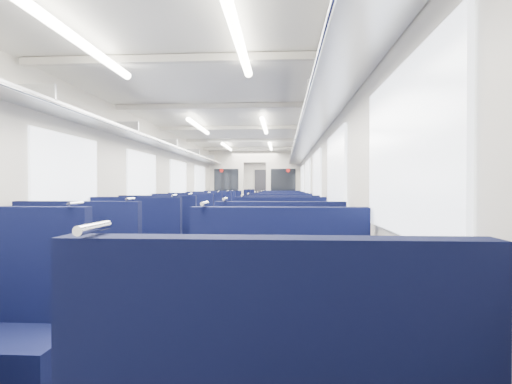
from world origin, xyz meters
TOP-DOWN VIEW (x-y plane):
  - floor at (0.00, 0.00)m, footprint 2.80×18.00m
  - ceiling at (0.00, 0.00)m, footprint 2.80×18.00m
  - wall_left at (-1.40, 0.00)m, footprint 0.02×18.00m
  - dado_left at (-1.39, 0.00)m, footprint 0.03×17.90m
  - wall_right at (1.40, 0.00)m, footprint 0.02×18.00m
  - dado_right at (1.39, 0.00)m, footprint 0.03×17.90m
  - wall_far at (0.00, 9.00)m, footprint 2.80×0.02m
  - luggage_rack_left at (-1.21, 0.00)m, footprint 0.36×17.40m
  - luggage_rack_right at (1.21, 0.00)m, footprint 0.36×17.40m
  - windows at (0.00, -0.46)m, footprint 2.78×15.60m
  - ceiling_fittings at (0.00, -0.26)m, footprint 2.70×16.06m
  - end_door at (0.00, 8.94)m, footprint 0.75×0.06m
  - bulkhead at (-0.00, 3.31)m, footprint 2.80×0.10m
  - seat_3 at (0.83, -7.06)m, footprint 1.05×0.58m
  - seat_4 at (-0.83, -5.93)m, footprint 1.05×0.58m
  - seat_5 at (0.83, -5.89)m, footprint 1.05×0.58m
  - seat_6 at (-0.83, -4.86)m, footprint 1.05×0.58m
  - seat_7 at (0.83, -4.74)m, footprint 1.05×0.58m
  - seat_8 at (-0.83, -3.75)m, footprint 1.05×0.58m
  - seat_9 at (0.83, -3.58)m, footprint 1.05×0.58m
  - seat_10 at (-0.83, -2.63)m, footprint 1.05×0.58m
  - seat_11 at (0.83, -2.46)m, footprint 1.05×0.58m
  - seat_12 at (-0.83, -1.35)m, footprint 1.05×0.58m
  - seat_13 at (0.83, -1.34)m, footprint 1.05×0.58m
  - seat_14 at (-0.83, -0.23)m, footprint 1.05×0.58m
  - seat_15 at (0.83, -0.31)m, footprint 1.05×0.58m
  - seat_16 at (-0.83, 0.92)m, footprint 1.05×0.58m
  - seat_17 at (0.83, 0.99)m, footprint 1.05×0.58m
  - seat_18 at (-0.83, 2.05)m, footprint 1.05×0.58m
  - seat_19 at (0.83, 2.19)m, footprint 1.05×0.58m
  - seat_20 at (-0.83, 4.14)m, footprint 1.05×0.58m
  - seat_21 at (0.83, 4.08)m, footprint 1.05×0.58m
  - seat_22 at (-0.83, 5.37)m, footprint 1.05×0.58m
  - seat_23 at (0.83, 5.18)m, footprint 1.05×0.58m
  - seat_24 at (-0.83, 6.42)m, footprint 1.05×0.58m
  - seat_25 at (0.83, 6.33)m, footprint 1.05×0.58m
  - seat_26 at (-0.83, 7.52)m, footprint 1.05×0.58m
  - seat_27 at (0.83, 7.50)m, footprint 1.05×0.58m

SIDE VIEW (x-z plane):
  - floor at x=0.00m, z-range -0.01..0.01m
  - dado_left at x=-1.39m, z-range 0.00..0.70m
  - dado_right at x=1.39m, z-range 0.00..0.70m
  - seat_3 at x=0.83m, z-range -0.23..0.95m
  - seat_4 at x=-0.83m, z-range -0.23..0.95m
  - seat_5 at x=0.83m, z-range -0.23..0.95m
  - seat_6 at x=-0.83m, z-range -0.23..0.95m
  - seat_7 at x=0.83m, z-range -0.23..0.95m
  - seat_8 at x=-0.83m, z-range -0.23..0.95m
  - seat_9 at x=0.83m, z-range -0.23..0.95m
  - seat_10 at x=-0.83m, z-range -0.23..0.95m
  - seat_11 at x=0.83m, z-range -0.23..0.95m
  - seat_12 at x=-0.83m, z-range -0.23..0.95m
  - seat_13 at x=0.83m, z-range -0.23..0.95m
  - seat_14 at x=-0.83m, z-range -0.23..0.95m
  - seat_15 at x=0.83m, z-range -0.23..0.95m
  - seat_16 at x=-0.83m, z-range -0.23..0.95m
  - seat_17 at x=0.83m, z-range -0.23..0.95m
  - seat_18 at x=-0.83m, z-range -0.23..0.95m
  - seat_19 at x=0.83m, z-range -0.23..0.95m
  - seat_20 at x=-0.83m, z-range -0.23..0.95m
  - seat_21 at x=0.83m, z-range -0.23..0.95m
  - seat_22 at x=-0.83m, z-range -0.23..0.95m
  - seat_23 at x=0.83m, z-range -0.23..0.95m
  - seat_24 at x=-0.83m, z-range -0.23..0.95m
  - seat_25 at x=0.83m, z-range -0.23..0.95m
  - seat_26 at x=-0.83m, z-range -0.23..0.95m
  - seat_27 at x=0.83m, z-range -0.23..0.95m
  - end_door at x=0.00m, z-range 0.00..2.00m
  - wall_left at x=-1.40m, z-range 0.00..2.35m
  - wall_right at x=1.40m, z-range 0.00..2.35m
  - wall_far at x=0.00m, z-range 0.00..2.35m
  - bulkhead at x=0.00m, z-range 0.06..2.41m
  - windows at x=0.00m, z-range 1.04..1.79m
  - luggage_rack_left at x=-1.21m, z-range 1.88..2.06m
  - luggage_rack_right at x=1.21m, z-range 1.88..2.06m
  - ceiling_fittings at x=0.00m, z-range 2.23..2.35m
  - ceiling at x=0.00m, z-range 2.35..2.35m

